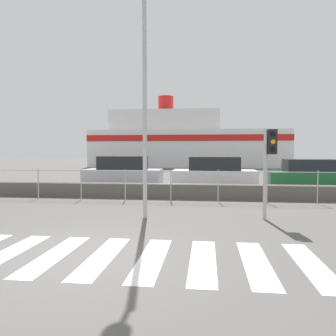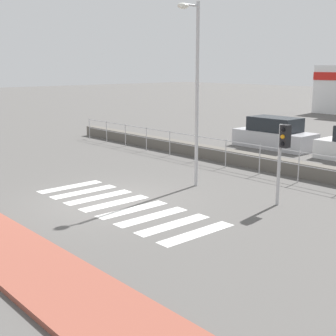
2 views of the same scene
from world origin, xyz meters
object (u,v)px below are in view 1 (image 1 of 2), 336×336
(ferry_boat, at_px, (184,143))
(parked_car_green, at_px, (310,175))
(parked_car_white, at_px, (214,174))
(streetlamp, at_px, (144,80))
(parked_car_silver, at_px, (123,173))
(traffic_light_far, at_px, (270,153))

(ferry_boat, height_order, parked_car_green, ferry_boat)
(parked_car_white, relative_size, parked_car_green, 1.02)
(streetlamp, xyz_separation_m, parked_car_silver, (-2.89, 8.79, -3.16))
(traffic_light_far, height_order, ferry_boat, ferry_boat)
(parked_car_silver, xyz_separation_m, parked_car_green, (9.96, 0.00, -0.06))
(parked_car_silver, distance_m, parked_car_white, 5.02)
(traffic_light_far, xyz_separation_m, streetlamp, (-3.44, -0.34, 2.01))
(parked_car_silver, bearing_deg, ferry_boat, 85.07)
(parked_car_white, bearing_deg, ferry_boat, 98.43)
(traffic_light_far, xyz_separation_m, parked_car_silver, (-6.33, 8.45, -1.15))
(streetlamp, xyz_separation_m, parked_car_green, (7.08, 8.79, -3.22))
(streetlamp, distance_m, parked_car_silver, 9.78)
(streetlamp, distance_m, parked_car_green, 11.74)
(parked_car_silver, bearing_deg, streetlamp, -71.81)
(parked_car_white, xyz_separation_m, parked_car_green, (4.95, 0.00, -0.05))
(traffic_light_far, xyz_separation_m, parked_car_green, (3.64, 8.45, -1.21))
(streetlamp, height_order, ferry_boat, ferry_boat)
(streetlamp, relative_size, parked_car_silver, 1.47)
(ferry_boat, bearing_deg, parked_car_silver, -94.93)
(traffic_light_far, bearing_deg, parked_car_white, 98.80)
(traffic_light_far, height_order, streetlamp, streetlamp)
(traffic_light_far, bearing_deg, ferry_boat, 98.53)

